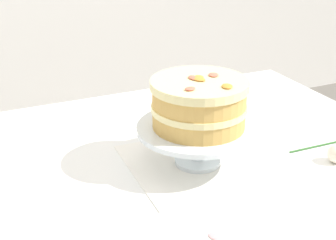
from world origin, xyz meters
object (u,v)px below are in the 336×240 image
Objects in this scene: dining_table at (154,207)px; fallen_rose at (336,153)px; cake_stand at (198,133)px; layer_cake at (199,103)px.

fallen_rose reaches higher than dining_table.
cake_stand is (0.11, -0.00, 0.17)m from dining_table.
fallen_rose is at bearing -17.07° from dining_table.
cake_stand is at bearing 157.23° from fallen_rose.
cake_stand is at bearing 118.96° from layer_cake.
cake_stand reaches higher than dining_table.
layer_cake is at bearing -0.34° from dining_table.
dining_table is 0.46m from fallen_rose.
layer_cake reaches higher than dining_table.
cake_stand is 0.34m from fallen_rose.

